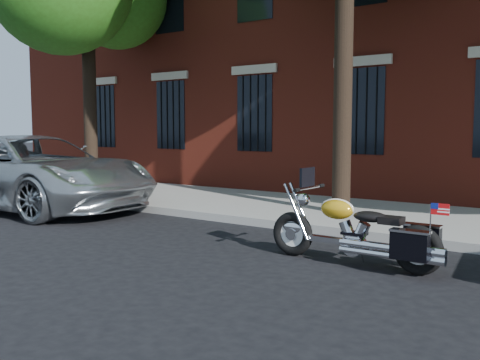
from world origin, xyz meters
The scene contains 5 objects.
ground centered at (0.00, 0.00, 0.00)m, with size 120.00×120.00×0.00m, color black.
curb centered at (0.00, 1.38, 0.07)m, with size 40.00×0.16×0.15m, color gray.
sidewalk centered at (0.00, 3.26, 0.07)m, with size 40.00×3.60×0.15m, color gray.
motorcycle centered at (2.23, -0.30, 0.43)m, with size 2.49×0.72×1.26m.
car_silver centered at (-5.72, 0.23, 0.83)m, with size 2.75×5.96×1.66m, color #A9AFB2.
Camera 1 is at (4.92, -6.79, 1.79)m, focal length 40.00 mm.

